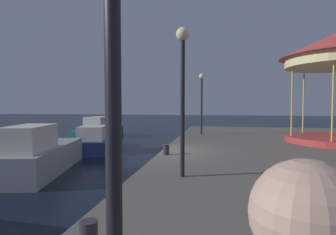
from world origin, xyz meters
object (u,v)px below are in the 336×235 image
(motorboat_teal, at_px, (99,130))
(bollard_center, at_px, (166,149))
(motorboat_grey, at_px, (40,155))
(motorboat_navy, at_px, (96,141))
(lamp_post_mid_promenade, at_px, (183,74))
(lamp_post_far_end, at_px, (202,92))

(motorboat_teal, xyz_separation_m, bollard_center, (7.89, -10.91, 0.37))
(motorboat_grey, xyz_separation_m, motorboat_navy, (-0.24, 5.49, -0.19))
(motorboat_teal, relative_size, lamp_post_mid_promenade, 1.41)
(lamp_post_mid_promenade, height_order, bollard_center, lamp_post_mid_promenade)
(motorboat_grey, relative_size, bollard_center, 13.87)
(lamp_post_far_end, distance_m, bollard_center, 7.94)
(motorboat_teal, height_order, lamp_post_mid_promenade, lamp_post_mid_promenade)
(lamp_post_mid_promenade, bearing_deg, motorboat_grey, 158.40)
(motorboat_navy, distance_m, bollard_center, 7.14)
(bollard_center, bearing_deg, motorboat_grey, -172.45)
(lamp_post_far_end, bearing_deg, motorboat_navy, -156.99)
(motorboat_navy, bearing_deg, motorboat_grey, -87.54)
(motorboat_navy, height_order, bollard_center, motorboat_navy)
(motorboat_teal, relative_size, bollard_center, 14.05)
(lamp_post_far_end, bearing_deg, motorboat_grey, -126.26)
(motorboat_teal, relative_size, motorboat_grey, 1.01)
(lamp_post_far_end, bearing_deg, motorboat_teal, 158.68)
(motorboat_navy, xyz_separation_m, lamp_post_mid_promenade, (6.26, -7.88, 3.00))
(lamp_post_far_end, relative_size, bollard_center, 9.97)
(lamp_post_mid_promenade, bearing_deg, motorboat_navy, 128.49)
(bollard_center, bearing_deg, motorboat_navy, 137.33)
(motorboat_navy, relative_size, lamp_post_far_end, 1.21)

